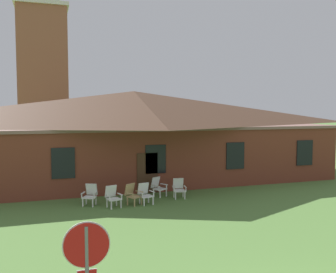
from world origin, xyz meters
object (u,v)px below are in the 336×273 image
Objects in this scene: lawn_chair_near_door at (113,196)px; lawn_chair_far_side at (179,188)px; lawn_chair_left_end at (133,194)px; lawn_chair_right_end at (158,186)px; lawn_chair_by_porch at (90,194)px; lawn_chair_middle at (145,193)px; stop_sign at (87,263)px.

lawn_chair_far_side is (3.39, 0.73, 0.00)m from lawn_chair_near_door.
lawn_chair_near_door is 1.00× the size of lawn_chair_left_end.
lawn_chair_near_door is 1.00× the size of lawn_chair_right_end.
lawn_chair_middle is at bearing -13.37° from lawn_chair_by_porch.
stop_sign is 2.57× the size of lawn_chair_left_end.
lawn_chair_left_end is 1.00× the size of lawn_chair_far_side.
lawn_chair_by_porch is 3.50m from lawn_chair_right_end.
lawn_chair_left_end is at bearing 9.54° from lawn_chair_near_door.
lawn_chair_right_end is 1.09m from lawn_chair_far_side.
lawn_chair_by_porch and lawn_chair_right_end have the same top height.
lawn_chair_right_end is (2.52, 1.38, 0.00)m from lawn_chair_near_door.
lawn_chair_far_side is (1.88, 0.63, 0.00)m from lawn_chair_middle.
lawn_chair_far_side is at bearing 0.72° from lawn_chair_by_porch.
lawn_chair_near_door is 0.95m from lawn_chair_left_end.
lawn_chair_far_side is (5.50, 10.73, -1.24)m from stop_sign.
lawn_chair_far_side is at bearing 13.16° from lawn_chair_left_end.
lawn_chair_by_porch is 1.00× the size of lawn_chair_right_end.
lawn_chair_middle is 1.00× the size of lawn_chair_right_end.
lawn_chair_by_porch is 1.00× the size of lawn_chair_left_end.
stop_sign reaches higher than lawn_chair_left_end.
lawn_chair_left_end is at bearing -166.84° from lawn_chair_far_side.
stop_sign reaches higher than lawn_chair_by_porch.
lawn_chair_middle is 1.98m from lawn_chair_far_side.
lawn_chair_left_end is 1.00× the size of lawn_chair_right_end.
stop_sign is at bearing -112.17° from lawn_chair_right_end.
lawn_chair_middle is (1.51, 0.10, 0.00)m from lawn_chair_near_door.
stop_sign is 12.35m from lawn_chair_right_end.
lawn_chair_far_side is at bearing 18.48° from lawn_chair_middle.
lawn_chair_right_end is at bearing 142.89° from lawn_chair_far_side.
lawn_chair_far_side is at bearing 12.16° from lawn_chair_near_door.
lawn_chair_near_door is at bearing -167.84° from lawn_chair_far_side.
lawn_chair_right_end is at bearing 11.69° from lawn_chair_by_porch.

